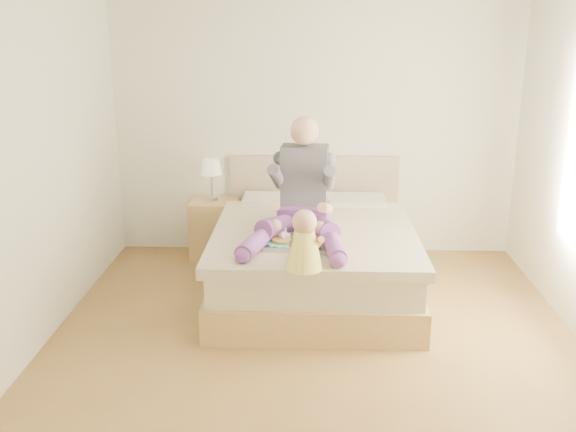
{
  "coord_description": "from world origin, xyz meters",
  "views": [
    {
      "loc": [
        -0.04,
        -4.25,
        2.31
      ],
      "look_at": [
        -0.22,
        0.72,
        0.78
      ],
      "focal_mm": 40.0,
      "sensor_mm": 36.0,
      "label": 1
    }
  ],
  "objects_px": {
    "nightstand": "(215,228)",
    "baby": "(304,244)",
    "bed": "(314,254)",
    "tray": "(297,241)",
    "adult": "(302,199)"
  },
  "relations": [
    {
      "from": "bed",
      "to": "adult",
      "type": "distance_m",
      "value": 0.64
    },
    {
      "from": "nightstand",
      "to": "baby",
      "type": "xyz_separation_m",
      "value": [
        0.92,
        -1.86,
        0.5
      ]
    },
    {
      "from": "tray",
      "to": "baby",
      "type": "distance_m",
      "value": 0.51
    },
    {
      "from": "bed",
      "to": "adult",
      "type": "height_order",
      "value": "adult"
    },
    {
      "from": "adult",
      "to": "tray",
      "type": "height_order",
      "value": "adult"
    },
    {
      "from": "nightstand",
      "to": "adult",
      "type": "distance_m",
      "value": 1.51
    },
    {
      "from": "adult",
      "to": "baby",
      "type": "distance_m",
      "value": 0.81
    },
    {
      "from": "tray",
      "to": "bed",
      "type": "bearing_deg",
      "value": 82.59
    },
    {
      "from": "nightstand",
      "to": "baby",
      "type": "bearing_deg",
      "value": -63.95
    },
    {
      "from": "tray",
      "to": "baby",
      "type": "relative_size",
      "value": 1.23
    },
    {
      "from": "bed",
      "to": "tray",
      "type": "relative_size",
      "value": 4.05
    },
    {
      "from": "nightstand",
      "to": "bed",
      "type": "bearing_deg",
      "value": -38.88
    },
    {
      "from": "baby",
      "to": "bed",
      "type": "bearing_deg",
      "value": 86.85
    },
    {
      "from": "bed",
      "to": "baby",
      "type": "xyz_separation_m",
      "value": [
        -0.08,
        -1.06,
        0.47
      ]
    },
    {
      "from": "nightstand",
      "to": "adult",
      "type": "bearing_deg",
      "value": -50.1
    }
  ]
}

